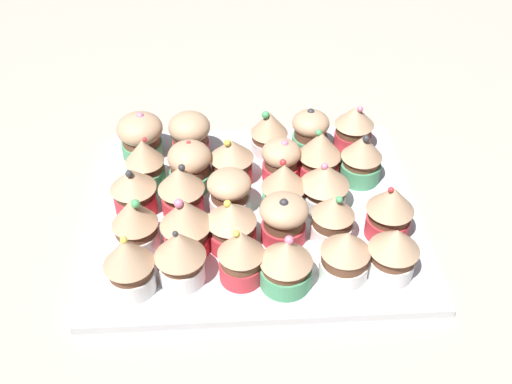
% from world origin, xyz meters
% --- Properties ---
extents(ground_plane, '(1.80, 1.80, 0.03)m').
position_xyz_m(ground_plane, '(0.00, 0.00, -0.01)').
color(ground_plane, '#B2A899').
extents(baking_tray, '(0.44, 0.37, 0.01)m').
position_xyz_m(baking_tray, '(0.00, 0.00, 0.01)').
color(baking_tray, silver).
rests_on(baking_tray, ground_plane).
extents(cupcake_0, '(0.06, 0.06, 0.08)m').
position_xyz_m(cupcake_0, '(-0.15, -0.13, 0.05)').
color(cupcake_0, '#D1333D').
rests_on(cupcake_0, baking_tray).
extents(cupcake_1, '(0.06, 0.06, 0.07)m').
position_xyz_m(cupcake_1, '(-0.09, -0.13, 0.05)').
color(cupcake_1, '#4C9E6B').
rests_on(cupcake_1, baking_tray).
extents(cupcake_2, '(0.06, 0.06, 0.08)m').
position_xyz_m(cupcake_2, '(-0.03, -0.12, 0.05)').
color(cupcake_2, white).
rests_on(cupcake_2, baking_tray).
extents(cupcake_3, '(0.06, 0.06, 0.07)m').
position_xyz_m(cupcake_3, '(0.09, -0.12, 0.05)').
color(cupcake_3, '#D1333D').
rests_on(cupcake_3, baking_tray).
extents(cupcake_4, '(0.07, 0.07, 0.07)m').
position_xyz_m(cupcake_4, '(0.16, -0.13, 0.05)').
color(cupcake_4, '#4C9E6B').
rests_on(cupcake_4, baking_tray).
extents(cupcake_5, '(0.06, 0.06, 0.08)m').
position_xyz_m(cupcake_5, '(-0.15, -0.06, 0.05)').
color(cupcake_5, '#4C9E6B').
rests_on(cupcake_5, baking_tray).
extents(cupcake_6, '(0.06, 0.06, 0.08)m').
position_xyz_m(cupcake_6, '(-0.09, -0.07, 0.05)').
color(cupcake_6, '#D1333D').
rests_on(cupcake_6, baking_tray).
extents(cupcake_7, '(0.05, 0.05, 0.07)m').
position_xyz_m(cupcake_7, '(-0.04, -0.06, 0.04)').
color(cupcake_7, '#D1333D').
rests_on(cupcake_7, baking_tray).
extents(cupcake_8, '(0.06, 0.06, 0.07)m').
position_xyz_m(cupcake_8, '(0.03, -0.06, 0.05)').
color(cupcake_8, '#D1333D').
rests_on(cupcake_8, baking_tray).
extents(cupcake_9, '(0.06, 0.06, 0.07)m').
position_xyz_m(cupcake_9, '(0.09, -0.06, 0.05)').
color(cupcake_9, '#4C9E6B').
rests_on(cupcake_9, baking_tray).
extents(cupcake_10, '(0.05, 0.05, 0.08)m').
position_xyz_m(cupcake_10, '(0.15, -0.06, 0.05)').
color(cupcake_10, '#4C9E6B').
rests_on(cupcake_10, baking_tray).
extents(cupcake_11, '(0.07, 0.07, 0.07)m').
position_xyz_m(cupcake_11, '(-0.09, 0.00, 0.05)').
color(cupcake_11, white).
rests_on(cupcake_11, baking_tray).
extents(cupcake_12, '(0.06, 0.06, 0.08)m').
position_xyz_m(cupcake_12, '(-0.04, -0.00, 0.05)').
color(cupcake_12, '#4C9E6B').
rests_on(cupcake_12, baking_tray).
extents(cupcake_13, '(0.06, 0.06, 0.06)m').
position_xyz_m(cupcake_13, '(0.04, 0.00, 0.04)').
color(cupcake_13, white).
rests_on(cupcake_13, baking_tray).
extents(cupcake_14, '(0.06, 0.06, 0.08)m').
position_xyz_m(cupcake_14, '(0.10, -0.00, 0.05)').
color(cupcake_14, '#D1333D').
rests_on(cupcake_14, baking_tray).
extents(cupcake_15, '(0.06, 0.06, 0.07)m').
position_xyz_m(cupcake_15, '(0.16, -0.01, 0.05)').
color(cupcake_15, '#D1333D').
rests_on(cupcake_15, baking_tray).
extents(cupcake_16, '(0.06, 0.06, 0.08)m').
position_xyz_m(cupcake_16, '(-0.17, 0.06, 0.05)').
color(cupcake_16, '#D1333D').
rests_on(cupcake_16, baking_tray).
extents(cupcake_17, '(0.05, 0.05, 0.07)m').
position_xyz_m(cupcake_17, '(-0.09, 0.06, 0.05)').
color(cupcake_17, white).
rests_on(cupcake_17, baking_tray).
extents(cupcake_18, '(0.06, 0.06, 0.07)m').
position_xyz_m(cupcake_18, '(-0.03, 0.06, 0.05)').
color(cupcake_18, '#D1333D').
rests_on(cupcake_18, baking_tray).
extents(cupcake_19, '(0.06, 0.06, 0.07)m').
position_xyz_m(cupcake_19, '(0.03, 0.07, 0.05)').
color(cupcake_19, '#D1333D').
rests_on(cupcake_19, baking_tray).
extents(cupcake_20, '(0.06, 0.06, 0.08)m').
position_xyz_m(cupcake_20, '(0.09, 0.07, 0.05)').
color(cupcake_20, '#D1333D').
rests_on(cupcake_20, baking_tray).
extents(cupcake_21, '(0.06, 0.06, 0.08)m').
position_xyz_m(cupcake_21, '(0.15, 0.06, 0.05)').
color(cupcake_21, white).
rests_on(cupcake_21, baking_tray).
extents(cupcake_22, '(0.06, 0.06, 0.07)m').
position_xyz_m(cupcake_22, '(-0.15, 0.13, 0.05)').
color(cupcake_22, white).
rests_on(cupcake_22, baking_tray).
extents(cupcake_23, '(0.06, 0.06, 0.07)m').
position_xyz_m(cupcake_23, '(-0.10, 0.12, 0.05)').
color(cupcake_23, white).
rests_on(cupcake_23, baking_tray).
extents(cupcake_24, '(0.06, 0.06, 0.07)m').
position_xyz_m(cupcake_24, '(-0.03, 0.13, 0.05)').
color(cupcake_24, '#4C9E6B').
rests_on(cupcake_24, baking_tray).
extents(cupcake_25, '(0.06, 0.06, 0.08)m').
position_xyz_m(cupcake_25, '(0.02, 0.12, 0.05)').
color(cupcake_25, '#D1333D').
rests_on(cupcake_25, baking_tray).
extents(cupcake_26, '(0.06, 0.06, 0.08)m').
position_xyz_m(cupcake_26, '(0.09, 0.12, 0.05)').
color(cupcake_26, white).
rests_on(cupcake_26, baking_tray).
extents(cupcake_27, '(0.06, 0.06, 0.08)m').
position_xyz_m(cupcake_27, '(0.15, 0.13, 0.05)').
color(cupcake_27, white).
rests_on(cupcake_27, baking_tray).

